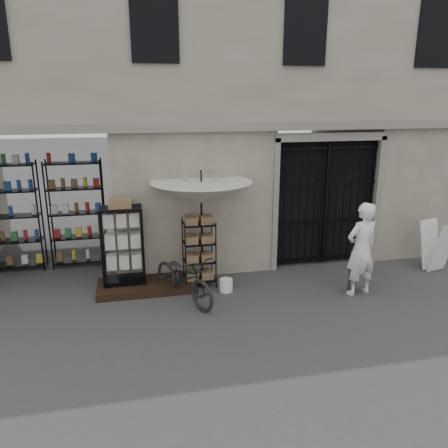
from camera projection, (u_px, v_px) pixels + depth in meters
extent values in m
plane|color=black|center=(282.00, 312.00, 8.09)|extent=(80.00, 80.00, 0.00)
cube|color=tan|center=(233.00, 69.00, 10.60)|extent=(14.00, 4.00, 9.00)
cube|color=black|center=(42.00, 210.00, 9.37)|extent=(3.00, 1.70, 3.00)
cube|color=black|center=(45.00, 215.00, 9.90)|extent=(2.70, 0.50, 2.50)
cube|color=black|center=(322.00, 201.00, 10.17)|extent=(2.50, 0.06, 3.00)
cube|color=black|center=(325.00, 205.00, 10.04)|extent=(0.05, 0.05, 2.80)
cube|color=black|center=(147.00, 286.00, 9.03)|extent=(2.00, 0.90, 0.15)
cube|color=black|center=(125.00, 280.00, 9.02)|extent=(0.92, 0.74, 0.09)
cube|color=silver|center=(118.00, 250.00, 8.58)|extent=(0.70, 0.28, 1.48)
cube|color=silver|center=(123.00, 250.00, 8.84)|extent=(0.75, 0.57, 1.24)
cube|color=olive|center=(120.00, 205.00, 8.58)|extent=(0.53, 0.47, 0.18)
cube|color=black|center=(199.00, 253.00, 9.07)|extent=(0.68, 0.52, 1.43)
cube|color=olive|center=(199.00, 255.00, 9.08)|extent=(0.58, 0.42, 1.07)
cylinder|color=black|center=(202.00, 229.00, 8.99)|extent=(0.04, 0.04, 2.44)
imported|color=silver|center=(201.00, 187.00, 8.75)|extent=(1.96, 2.00, 1.64)
cylinder|color=white|center=(226.00, 285.00, 8.93)|extent=(0.31, 0.31, 0.26)
imported|color=black|center=(184.00, 300.00, 8.56)|extent=(1.01, 1.15, 1.84)
cylinder|color=#494A4E|center=(353.00, 271.00, 8.83)|extent=(0.19, 0.19, 0.89)
imported|color=white|center=(357.00, 293.00, 8.85)|extent=(1.06, 2.00, 0.45)
cube|color=silver|center=(443.00, 248.00, 9.75)|extent=(0.58, 0.39, 1.13)
cube|color=silver|center=(430.00, 244.00, 10.05)|extent=(0.58, 0.39, 1.13)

